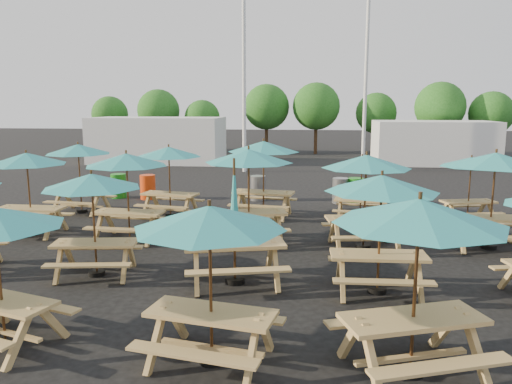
# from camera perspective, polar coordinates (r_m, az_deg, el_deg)

# --- Properties ---
(ground) EXTENTS (120.00, 120.00, 0.00)m
(ground) POSITION_cam_1_polar(r_m,az_deg,el_deg) (13.18, -0.71, -5.84)
(ground) COLOR black
(ground) RESTS_ON ground
(picnic_unit_2) EXTENTS (2.14, 2.14, 2.31)m
(picnic_unit_2) POSITION_cam_1_polar(r_m,az_deg,el_deg) (15.02, -24.72, 3.01)
(picnic_unit_2) COLOR tan
(picnic_unit_2) RESTS_ON ground
(picnic_unit_3) EXTENTS (2.36, 2.36, 2.32)m
(picnic_unit_3) POSITION_cam_1_polar(r_m,az_deg,el_deg) (17.55, -19.64, 4.23)
(picnic_unit_3) COLOR tan
(picnic_unit_3) RESTS_ON ground
(picnic_unit_5) EXTENTS (2.31, 2.31, 2.21)m
(picnic_unit_5) POSITION_cam_1_polar(r_m,az_deg,el_deg) (10.84, -18.24, 0.58)
(picnic_unit_5) COLOR tan
(picnic_unit_5) RESTS_ON ground
(picnic_unit_6) EXTENTS (2.28, 2.28, 2.35)m
(picnic_unit_6) POSITION_cam_1_polar(r_m,az_deg,el_deg) (13.51, -14.58, 3.07)
(picnic_unit_6) COLOR tan
(picnic_unit_6) RESTS_ON ground
(picnic_unit_7) EXTENTS (2.44, 2.44, 2.29)m
(picnic_unit_7) POSITION_cam_1_polar(r_m,az_deg,el_deg) (16.19, -9.93, 4.12)
(picnic_unit_7) COLOR tan
(picnic_unit_7) RESTS_ON ground
(picnic_unit_8) EXTENTS (2.46, 2.46, 2.28)m
(picnic_unit_8) POSITION_cam_1_polar(r_m,az_deg,el_deg) (6.75, -5.32, -3.90)
(picnic_unit_8) COLOR tan
(picnic_unit_8) RESTS_ON ground
(picnic_unit_9) EXTENTS (2.36, 2.17, 2.56)m
(picnic_unit_9) POSITION_cam_1_polar(r_m,az_deg,el_deg) (10.03, -2.46, -4.70)
(picnic_unit_9) COLOR tan
(picnic_unit_9) RESTS_ON ground
(picnic_unit_10) EXTENTS (2.76, 2.76, 2.49)m
(picnic_unit_10) POSITION_cam_1_polar(r_m,az_deg,el_deg) (12.81, -0.85, 3.55)
(picnic_unit_10) COLOR tan
(picnic_unit_10) RESTS_ON ground
(picnic_unit_11) EXTENTS (2.57, 2.57, 2.47)m
(picnic_unit_11) POSITION_cam_1_polar(r_m,az_deg,el_deg) (15.88, 0.87, 4.74)
(picnic_unit_11) COLOR tan
(picnic_unit_11) RESTS_ON ground
(picnic_unit_12) EXTENTS (2.86, 2.86, 2.43)m
(picnic_unit_12) POSITION_cam_1_polar(r_m,az_deg,el_deg) (6.74, 18.12, -3.23)
(picnic_unit_12) COLOR tan
(picnic_unit_12) RESTS_ON ground
(picnic_unit_13) EXTENTS (2.20, 2.20, 2.32)m
(picnic_unit_13) POSITION_cam_1_polar(r_m,az_deg,el_deg) (9.60, 14.16, 0.21)
(picnic_unit_13) COLOR tan
(picnic_unit_13) RESTS_ON ground
(picnic_unit_14) EXTENTS (2.51, 2.51, 2.40)m
(picnic_unit_14) POSITION_cam_1_polar(r_m,az_deg,el_deg) (12.56, 12.48, 2.83)
(picnic_unit_14) COLOR tan
(picnic_unit_14) RESTS_ON ground
(picnic_unit_15) EXTENTS (2.15, 2.15, 2.05)m
(picnic_unit_15) POSITION_cam_1_polar(r_m,az_deg,el_deg) (15.68, 12.01, 3.11)
(picnic_unit_15) COLOR tan
(picnic_unit_15) RESTS_ON ground
(picnic_unit_18) EXTENTS (2.36, 2.36, 2.46)m
(picnic_unit_18) POSITION_cam_1_polar(r_m,az_deg,el_deg) (13.60, 25.68, 2.82)
(picnic_unit_18) COLOR tan
(picnic_unit_18) RESTS_ON ground
(picnic_unit_19) EXTENTS (2.26, 2.26, 2.04)m
(picnic_unit_19) POSITION_cam_1_polar(r_m,az_deg,el_deg) (16.44, 23.37, 2.79)
(picnic_unit_19) COLOR tan
(picnic_unit_19) RESTS_ON ground
(waste_bin_0) EXTENTS (0.58, 0.58, 0.93)m
(waste_bin_0) POSITION_cam_1_polar(r_m,az_deg,el_deg) (20.15, -15.43, 0.69)
(waste_bin_0) COLOR #188017
(waste_bin_0) RESTS_ON ground
(waste_bin_1) EXTENTS (0.58, 0.58, 0.93)m
(waste_bin_1) POSITION_cam_1_polar(r_m,az_deg,el_deg) (19.60, -12.26, 0.57)
(waste_bin_1) COLOR #EB3C0D
(waste_bin_1) RESTS_ON ground
(waste_bin_2) EXTENTS (0.58, 0.58, 0.93)m
(waste_bin_2) POSITION_cam_1_polar(r_m,az_deg,el_deg) (18.91, 0.23, 0.46)
(waste_bin_2) COLOR gray
(waste_bin_2) RESTS_ON ground
(waste_bin_3) EXTENTS (0.58, 0.58, 0.93)m
(waste_bin_3) POSITION_cam_1_polar(r_m,az_deg,el_deg) (18.59, 9.61, 0.15)
(waste_bin_3) COLOR gray
(waste_bin_3) RESTS_ON ground
(waste_bin_4) EXTENTS (0.58, 0.58, 0.93)m
(waste_bin_4) POSITION_cam_1_polar(r_m,az_deg,el_deg) (18.69, 11.31, 0.15)
(waste_bin_4) COLOR #188017
(waste_bin_4) RESTS_ON ground
(mast_0) EXTENTS (0.20, 0.20, 12.00)m
(mast_0) POSITION_cam_1_polar(r_m,az_deg,el_deg) (26.93, -1.38, 15.10)
(mast_0) COLOR silver
(mast_0) RESTS_ON ground
(mast_1) EXTENTS (0.20, 0.20, 12.00)m
(mast_1) POSITION_cam_1_polar(r_m,az_deg,el_deg) (28.84, 12.52, 14.53)
(mast_1) COLOR silver
(mast_1) RESTS_ON ground
(event_tent_0) EXTENTS (8.00, 4.00, 2.80)m
(event_tent_0) POSITION_cam_1_polar(r_m,az_deg,el_deg) (32.11, -11.11, 5.87)
(event_tent_0) COLOR silver
(event_tent_0) RESTS_ON ground
(event_tent_1) EXTENTS (7.00, 4.00, 2.60)m
(event_tent_1) POSITION_cam_1_polar(r_m,az_deg,el_deg) (32.53, 19.57, 5.36)
(event_tent_1) COLOR silver
(event_tent_1) RESTS_ON ground
(tree_0) EXTENTS (2.80, 2.80, 4.24)m
(tree_0) POSITION_cam_1_polar(r_m,az_deg,el_deg) (40.94, -16.36, 8.51)
(tree_0) COLOR #382314
(tree_0) RESTS_ON ground
(tree_1) EXTENTS (3.11, 3.11, 4.72)m
(tree_1) POSITION_cam_1_polar(r_m,az_deg,el_deg) (38.20, -11.08, 9.13)
(tree_1) COLOR #382314
(tree_1) RESTS_ON ground
(tree_2) EXTENTS (2.59, 2.59, 3.93)m
(tree_2) POSITION_cam_1_polar(r_m,az_deg,el_deg) (37.11, -6.16, 8.42)
(tree_2) COLOR #382314
(tree_2) RESTS_ON ground
(tree_3) EXTENTS (3.36, 3.36, 5.09)m
(tree_3) POSITION_cam_1_polar(r_m,az_deg,el_deg) (37.45, 1.22, 9.68)
(tree_3) COLOR #382314
(tree_3) RESTS_ON ground
(tree_4) EXTENTS (3.41, 3.41, 5.17)m
(tree_4) POSITION_cam_1_polar(r_m,az_deg,el_deg) (36.84, 6.90, 9.69)
(tree_4) COLOR #382314
(tree_4) RESTS_ON ground
(tree_5) EXTENTS (2.94, 2.94, 4.45)m
(tree_5) POSITION_cam_1_polar(r_m,az_deg,el_deg) (37.56, 13.57, 8.75)
(tree_5) COLOR #382314
(tree_5) RESTS_ON ground
(tree_6) EXTENTS (3.38, 3.38, 5.13)m
(tree_6) POSITION_cam_1_polar(r_m,az_deg,el_deg) (36.53, 20.28, 9.11)
(tree_6) COLOR #382314
(tree_6) RESTS_ON ground
(tree_7) EXTENTS (2.95, 2.95, 4.48)m
(tree_7) POSITION_cam_1_polar(r_m,az_deg,el_deg) (37.51, 25.31, 8.11)
(tree_7) COLOR #382314
(tree_7) RESTS_ON ground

